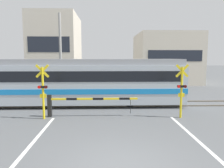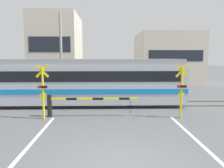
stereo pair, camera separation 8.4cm
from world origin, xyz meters
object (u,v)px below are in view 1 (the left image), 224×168
crossing_barrier_near (75,102)px  crossing_signal_left (43,89)px  crossing_barrier_far (136,87)px  crossing_signal_right (182,89)px  commuter_train (42,81)px

crossing_barrier_near → crossing_signal_left: (-1.51, -0.40, 0.75)m
crossing_barrier_far → crossing_signal_right: size_ratio=1.71×
crossing_barrier_near → crossing_barrier_far: (4.02, 5.55, 0.00)m
commuter_train → crossing_signal_right: (8.03, -3.32, -0.09)m
commuter_train → crossing_barrier_near: commuter_train is taller
crossing_signal_left → crossing_signal_right: same height
commuter_train → crossing_barrier_far: commuter_train is taller
commuter_train → crossing_barrier_far: size_ratio=3.85×
crossing_signal_right → crossing_barrier_near: bearing=175.8°
commuter_train → crossing_barrier_far: bearing=22.0°
commuter_train → crossing_signal_left: bearing=-73.5°
crossing_barrier_far → commuter_train: bearing=-158.0°
crossing_signal_left → crossing_barrier_far: bearing=47.1°
commuter_train → crossing_barrier_near: bearing=-49.5°
crossing_barrier_near → crossing_signal_right: size_ratio=1.71×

